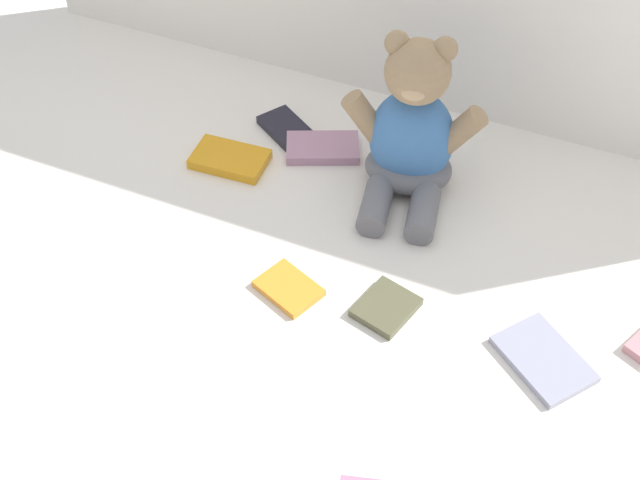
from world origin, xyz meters
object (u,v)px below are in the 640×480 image
at_px(teddy_bear, 411,135).
at_px(book_case_7, 289,288).
at_px(book_case_1, 230,159).
at_px(book_case_2, 544,359).
at_px(book_case_4, 323,148).
at_px(book_case_3, 287,129).
at_px(book_case_0, 386,307).

xyz_separation_m(teddy_bear, book_case_7, (-0.09, -0.31, -0.10)).
bearing_deg(book_case_7, book_case_1, -114.09).
bearing_deg(book_case_7, book_case_2, 115.47).
xyz_separation_m(teddy_bear, book_case_2, (0.31, -0.28, -0.10)).
bearing_deg(teddy_bear, book_case_4, 162.52).
relative_size(teddy_bear, book_case_4, 2.24).
xyz_separation_m(teddy_bear, book_case_1, (-0.31, -0.08, -0.10)).
distance_m(teddy_bear, book_case_3, 0.28).
relative_size(book_case_1, book_case_4, 1.01).
height_order(book_case_0, book_case_4, book_case_4).
bearing_deg(book_case_2, book_case_0, -52.98).
xyz_separation_m(book_case_3, book_case_7, (0.17, -0.35, -0.00)).
bearing_deg(teddy_bear, book_case_1, -177.10).
relative_size(book_case_1, book_case_3, 1.18).
relative_size(book_case_2, book_case_7, 1.43).
xyz_separation_m(book_case_1, book_case_7, (0.23, -0.23, -0.00)).
relative_size(book_case_0, book_case_4, 0.68).
height_order(book_case_2, book_case_4, book_case_4).
height_order(book_case_0, book_case_3, book_case_3).
xyz_separation_m(book_case_1, book_case_3, (0.06, 0.12, -0.00)).
relative_size(teddy_bear, book_case_0, 3.27).
bearing_deg(book_case_1, book_case_0, -122.63).
height_order(teddy_bear, book_case_4, teddy_bear).
height_order(teddy_bear, book_case_7, teddy_bear).
height_order(book_case_0, book_case_1, book_case_1).
height_order(teddy_bear, book_case_2, teddy_bear).
bearing_deg(book_case_4, book_case_1, -79.89).
bearing_deg(book_case_0, book_case_3, -31.05).
distance_m(book_case_1, book_case_7, 0.32).
bearing_deg(book_case_4, book_case_3, -130.04).
xyz_separation_m(book_case_0, book_case_2, (0.25, 0.00, -0.00)).
bearing_deg(book_case_3, teddy_bear, -67.60).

